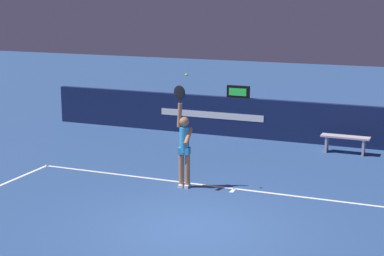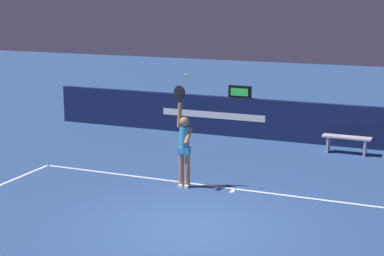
{
  "view_description": "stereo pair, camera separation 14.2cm",
  "coord_description": "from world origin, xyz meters",
  "px_view_note": "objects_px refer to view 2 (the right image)",
  "views": [
    {
      "loc": [
        4.46,
        -10.85,
        4.58
      ],
      "look_at": [
        -1.02,
        2.51,
        1.44
      ],
      "focal_mm": 58.48,
      "sensor_mm": 36.0,
      "label": 1
    },
    {
      "loc": [
        4.59,
        -10.79,
        4.58
      ],
      "look_at": [
        -1.02,
        2.51,
        1.44
      ],
      "focal_mm": 58.48,
      "sensor_mm": 36.0,
      "label": 2
    }
  ],
  "objects_px": {
    "tennis_player": "(184,145)",
    "courtside_bench_near": "(347,141)",
    "tennis_ball": "(186,75)",
    "speed_display": "(240,92)"
  },
  "relations": [
    {
      "from": "tennis_player",
      "to": "courtside_bench_near",
      "type": "distance_m",
      "value": 5.68
    },
    {
      "from": "tennis_ball",
      "to": "speed_display",
      "type": "bearing_deg",
      "value": 96.09
    },
    {
      "from": "courtside_bench_near",
      "to": "tennis_ball",
      "type": "bearing_deg",
      "value": -121.23
    },
    {
      "from": "speed_display",
      "to": "tennis_player",
      "type": "bearing_deg",
      "value": -84.97
    },
    {
      "from": "speed_display",
      "to": "tennis_ball",
      "type": "bearing_deg",
      "value": -83.91
    },
    {
      "from": "speed_display",
      "to": "courtside_bench_near",
      "type": "distance_m",
      "value": 3.83
    },
    {
      "from": "speed_display",
      "to": "tennis_player",
      "type": "height_order",
      "value": "tennis_player"
    },
    {
      "from": "tennis_player",
      "to": "tennis_ball",
      "type": "height_order",
      "value": "tennis_ball"
    },
    {
      "from": "tennis_ball",
      "to": "tennis_player",
      "type": "bearing_deg",
      "value": 132.52
    },
    {
      "from": "speed_display",
      "to": "courtside_bench_near",
      "type": "relative_size",
      "value": 0.53
    }
  ]
}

